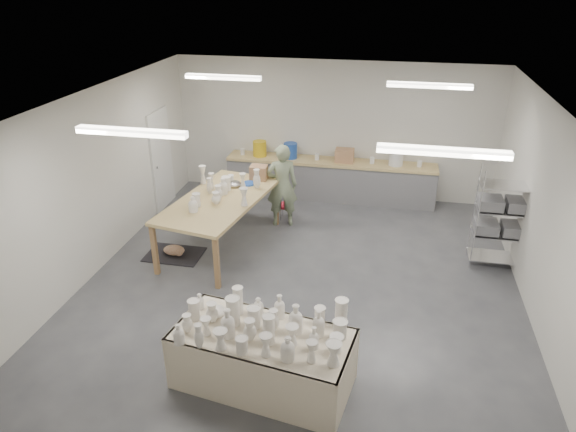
% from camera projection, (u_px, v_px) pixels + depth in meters
% --- Properties ---
extents(room, '(8.00, 8.02, 3.00)m').
position_uv_depth(room, '(295.00, 167.00, 7.59)').
color(room, '#424449').
rests_on(room, ground).
extents(back_counter, '(4.60, 0.60, 1.24)m').
position_uv_depth(back_counter, '(329.00, 178.00, 11.43)').
color(back_counter, tan).
rests_on(back_counter, ground).
extents(wire_shelf, '(0.88, 0.48, 1.80)m').
position_uv_depth(wire_shelf, '(502.00, 217.00, 8.65)').
color(wire_shelf, silver).
rests_on(wire_shelf, ground).
extents(drying_table, '(2.29, 1.34, 1.13)m').
position_uv_depth(drying_table, '(263.00, 355.00, 6.27)').
color(drying_table, olive).
rests_on(drying_table, ground).
extents(work_table, '(1.74, 2.81, 1.36)m').
position_uv_depth(work_table, '(224.00, 197.00, 9.29)').
color(work_table, tan).
rests_on(work_table, ground).
extents(rug, '(1.00, 0.70, 0.02)m').
position_uv_depth(rug, '(175.00, 254.00, 9.33)').
color(rug, black).
rests_on(rug, ground).
extents(cat, '(0.40, 0.30, 0.17)m').
position_uv_depth(cat, '(175.00, 250.00, 9.27)').
color(cat, white).
rests_on(cat, rug).
extents(potter, '(0.70, 0.56, 1.69)m').
position_uv_depth(potter, '(282.00, 186.00, 10.09)').
color(potter, gray).
rests_on(potter, ground).
extents(red_stool, '(0.34, 0.34, 0.31)m').
position_uv_depth(red_stool, '(285.00, 206.00, 10.58)').
color(red_stool, '#A7172B').
rests_on(red_stool, ground).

